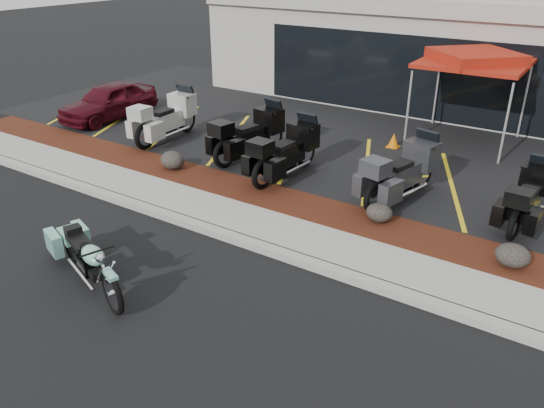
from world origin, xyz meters
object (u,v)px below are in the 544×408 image
Objects in this scene: hero_cruiser at (112,287)px; touring_white at (186,109)px; parked_car at (109,101)px; traffic_cone at (394,140)px; popup_canopy at (475,60)px.

touring_white is (-4.89, 7.33, 0.40)m from hero_cruiser.
hero_cruiser is at bearing -148.38° from touring_white.
hero_cruiser is 10.65m from parked_car.
touring_white is 6.26× the size of traffic_cone.
touring_white is 8.39m from popup_canopy.
popup_canopy is (2.45, 11.07, 2.00)m from hero_cruiser.
traffic_cone is at bearing 16.61° from parked_car.
traffic_cone is at bearing -71.85° from touring_white.
popup_canopy is (1.51, 1.59, 2.14)m from traffic_cone.
hero_cruiser reaches higher than traffic_cone.
traffic_cone is (5.83, 2.15, -0.53)m from touring_white.
traffic_cone is (8.94, 2.45, -0.38)m from parked_car.
touring_white reaches higher than parked_car.
hero_cruiser is 8.82m from touring_white.
hero_cruiser is 9.53m from traffic_cone.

